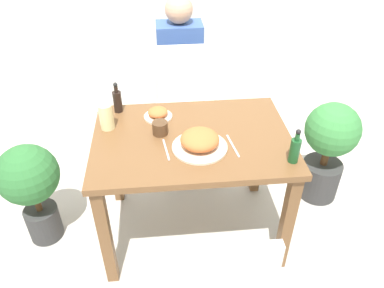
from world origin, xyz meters
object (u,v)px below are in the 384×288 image
object	(u,v)px
juice_glass	(106,117)
potted_plant_right	(328,146)
chair_near	(213,287)
person_figure	(180,73)
chair_far	(187,104)
potted_plant_left	(31,184)
side_plate	(158,114)
condiment_bottle	(117,100)
drink_cup	(160,128)
sauce_bottle	(295,149)
food_plate	(200,141)

from	to	relation	value
juice_glass	potted_plant_right	distance (m)	1.42
chair_near	person_figure	bearing A→B (deg)	-89.94
chair_far	potted_plant_left	bearing A→B (deg)	-144.85
chair_far	side_plate	xyz separation A→B (m)	(-0.21, -0.49, 0.23)
juice_glass	condiment_bottle	bearing A→B (deg)	74.38
chair_far	potted_plant_left	world-z (taller)	chair_far
chair_far	drink_cup	world-z (taller)	chair_far
chair_far	sauce_bottle	distance (m)	1.09
potted_plant_right	drink_cup	bearing A→B (deg)	-170.19
condiment_bottle	person_figure	distance (m)	0.90
chair_far	food_plate	size ratio (longest dim) A/B	3.19
juice_glass	sauce_bottle	xyz separation A→B (m)	(0.92, -0.38, -0.00)
chair_far	drink_cup	distance (m)	0.73
potted_plant_right	chair_far	bearing A→B (deg)	151.84
drink_cup	sauce_bottle	xyz separation A→B (m)	(0.64, -0.30, 0.04)
chair_far	condiment_bottle	bearing A→B (deg)	-137.59
chair_far	potted_plant_left	size ratio (longest dim) A/B	1.34
potted_plant_right	chair_near	bearing A→B (deg)	-132.09
condiment_bottle	person_figure	world-z (taller)	person_figure
food_plate	potted_plant_left	size ratio (longest dim) A/B	0.42
food_plate	juice_glass	xyz separation A→B (m)	(-0.48, 0.23, 0.03)
juice_glass	potted_plant_left	xyz separation A→B (m)	(-0.46, -0.10, -0.36)
chair_near	condiment_bottle	distance (m)	1.18
drink_cup	person_figure	bearing A→B (deg)	80.17
drink_cup	potted_plant_right	world-z (taller)	drink_cup
chair_near	potted_plant_left	bearing A→B (deg)	-40.65
food_plate	person_figure	world-z (taller)	person_figure
juice_glass	person_figure	bearing A→B (deg)	63.86
chair_near	side_plate	xyz separation A→B (m)	(-0.19, 0.97, 0.23)
chair_far	person_figure	size ratio (longest dim) A/B	0.77
chair_far	juice_glass	bearing A→B (deg)	-130.36
person_figure	condiment_bottle	bearing A→B (deg)	-118.29
sauce_bottle	person_figure	size ratio (longest dim) A/B	0.16
chair_near	side_plate	size ratio (longest dim) A/B	5.61
potted_plant_left	chair_far	bearing A→B (deg)	35.15
chair_far	food_plate	world-z (taller)	chair_far
potted_plant_left	person_figure	bearing A→B (deg)	48.28
side_plate	condiment_bottle	bearing A→B (deg)	158.16
chair_near	potted_plant_left	world-z (taller)	chair_near
juice_glass	potted_plant_right	xyz separation A→B (m)	(1.37, 0.10, -0.37)
condiment_bottle	potted_plant_right	bearing A→B (deg)	-2.95
chair_near	drink_cup	bearing A→B (deg)	-77.49
potted_plant_left	potted_plant_right	world-z (taller)	potted_plant_right
chair_near	potted_plant_left	size ratio (longest dim) A/B	1.34
juice_glass	person_figure	size ratio (longest dim) A/B	0.13
condiment_bottle	potted_plant_right	size ratio (longest dim) A/B	0.26
drink_cup	potted_plant_left	size ratio (longest dim) A/B	0.12
sauce_bottle	drink_cup	bearing A→B (deg)	154.83
sauce_bottle	potted_plant_right	world-z (taller)	sauce_bottle
potted_plant_left	potted_plant_right	xyz separation A→B (m)	(1.83, 0.20, -0.01)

